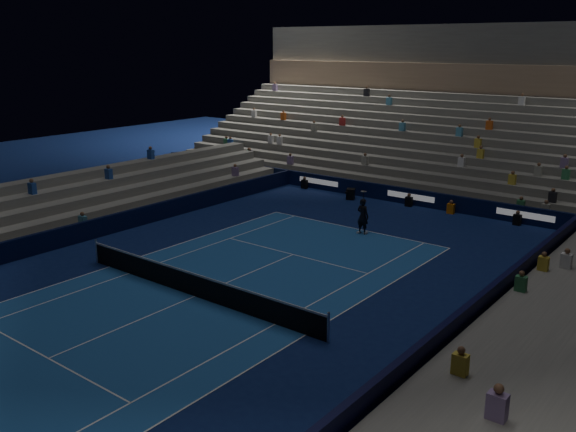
% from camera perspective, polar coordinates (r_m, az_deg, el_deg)
% --- Properties ---
extents(ground, '(90.00, 90.00, 0.00)m').
position_cam_1_polar(ground, '(25.00, -8.57, -7.34)').
color(ground, '#0C1A4D').
rests_on(ground, ground).
extents(court_surface, '(10.97, 23.77, 0.01)m').
position_cam_1_polar(court_surface, '(24.99, -8.57, -7.33)').
color(court_surface, '#1C4F9A').
rests_on(court_surface, ground).
extents(sponsor_barrier_far, '(44.00, 0.25, 1.00)m').
position_cam_1_polar(sponsor_barrier_far, '(39.20, 11.33, 1.75)').
color(sponsor_barrier_far, black).
rests_on(sponsor_barrier_far, ground).
extents(sponsor_barrier_east, '(0.25, 37.00, 1.00)m').
position_cam_1_polar(sponsor_barrier_east, '(19.52, 11.96, -12.77)').
color(sponsor_barrier_east, black).
rests_on(sponsor_barrier_east, ground).
extents(sponsor_barrier_west, '(0.25, 37.00, 1.00)m').
position_cam_1_polar(sponsor_barrier_west, '(32.22, -20.62, -1.97)').
color(sponsor_barrier_west, black).
rests_on(sponsor_barrier_west, ground).
extents(grandstand_main, '(44.00, 15.20, 11.20)m').
position_cam_1_polar(grandstand_main, '(47.15, 16.76, 7.26)').
color(grandstand_main, '#62625D').
rests_on(grandstand_main, ground).
extents(grandstand_east, '(5.00, 37.00, 2.50)m').
position_cam_1_polar(grandstand_east, '(18.32, 22.09, -14.18)').
color(grandstand_east, slate).
rests_on(grandstand_east, ground).
extents(grandstand_west, '(5.00, 37.00, 2.50)m').
position_cam_1_polar(grandstand_west, '(35.03, -23.68, -0.22)').
color(grandstand_west, gray).
rests_on(grandstand_west, ground).
extents(tennis_net, '(12.90, 0.10, 1.10)m').
position_cam_1_polar(tennis_net, '(24.80, -8.62, -6.27)').
color(tennis_net, '#B2B2B7').
rests_on(tennis_net, ground).
extents(tennis_player, '(0.73, 0.51, 1.92)m').
position_cam_1_polar(tennis_player, '(32.62, 6.92, -0.02)').
color(tennis_player, black).
rests_on(tennis_player, ground).
extents(broadcast_camera, '(0.73, 1.07, 0.68)m').
position_cam_1_polar(broadcast_camera, '(40.05, 5.79, 2.05)').
color(broadcast_camera, black).
rests_on(broadcast_camera, ground).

